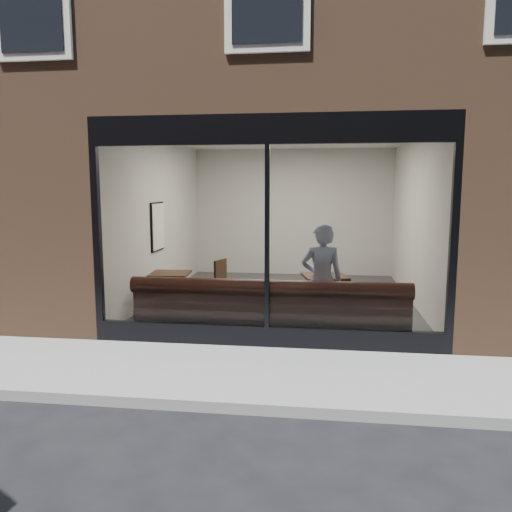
# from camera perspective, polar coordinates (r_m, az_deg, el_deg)

# --- Properties ---
(ground) EXTENTS (120.00, 120.00, 0.00)m
(ground) POSITION_cam_1_polar(r_m,az_deg,el_deg) (5.25, -1.32, -17.26)
(ground) COLOR black
(ground) RESTS_ON ground
(sidewalk_near) EXTENTS (40.00, 2.00, 0.01)m
(sidewalk_near) POSITION_cam_1_polar(r_m,az_deg,el_deg) (6.16, 0.15, -13.30)
(sidewalk_near) COLOR gray
(sidewalk_near) RESTS_ON ground
(kerb_near) EXTENTS (40.00, 0.10, 0.12)m
(kerb_near) POSITION_cam_1_polar(r_m,az_deg,el_deg) (5.18, -1.41, -16.90)
(kerb_near) COLOR gray
(kerb_near) RESTS_ON ground
(host_building_pier_left) EXTENTS (2.50, 12.00, 3.20)m
(host_building_pier_left) POSITION_cam_1_polar(r_m,az_deg,el_deg) (13.49, -11.96, 4.99)
(host_building_pier_left) COLOR brown
(host_building_pier_left) RESTS_ON ground
(host_building_pier_right) EXTENTS (2.50, 12.00, 3.20)m
(host_building_pier_right) POSITION_cam_1_polar(r_m,az_deg,el_deg) (13.07, 20.92, 4.56)
(host_building_pier_right) COLOR brown
(host_building_pier_right) RESTS_ON ground
(host_building_backfill) EXTENTS (5.00, 6.00, 3.20)m
(host_building_backfill) POSITION_cam_1_polar(r_m,az_deg,el_deg) (15.73, 4.86, 5.52)
(host_building_backfill) COLOR brown
(host_building_backfill) RESTS_ON ground
(cafe_floor) EXTENTS (6.00, 6.00, 0.00)m
(cafe_floor) POSITION_cam_1_polar(r_m,az_deg,el_deg) (9.98, 3.11, -4.97)
(cafe_floor) COLOR #2D2D30
(cafe_floor) RESTS_ON ground
(cafe_ceiling) EXTENTS (6.00, 6.00, 0.00)m
(cafe_ceiling) POSITION_cam_1_polar(r_m,az_deg,el_deg) (9.78, 3.26, 13.46)
(cafe_ceiling) COLOR white
(cafe_ceiling) RESTS_ON host_building_upper
(cafe_wall_back) EXTENTS (5.00, 0.00, 5.00)m
(cafe_wall_back) POSITION_cam_1_polar(r_m,az_deg,el_deg) (12.73, 4.22, 4.98)
(cafe_wall_back) COLOR silver
(cafe_wall_back) RESTS_ON ground
(cafe_wall_left) EXTENTS (0.00, 6.00, 6.00)m
(cafe_wall_left) POSITION_cam_1_polar(r_m,az_deg,el_deg) (10.24, -10.88, 4.18)
(cafe_wall_left) COLOR silver
(cafe_wall_left) RESTS_ON ground
(cafe_wall_right) EXTENTS (0.00, 6.00, 6.00)m
(cafe_wall_right) POSITION_cam_1_polar(r_m,az_deg,el_deg) (9.88, 17.77, 3.81)
(cafe_wall_right) COLOR silver
(cafe_wall_right) RESTS_ON ground
(storefront_kick) EXTENTS (5.00, 0.10, 0.30)m
(storefront_kick) POSITION_cam_1_polar(r_m,az_deg,el_deg) (7.10, 1.25, -9.19)
(storefront_kick) COLOR black
(storefront_kick) RESTS_ON ground
(storefront_header) EXTENTS (5.00, 0.10, 0.40)m
(storefront_header) POSITION_cam_1_polar(r_m,az_deg,el_deg) (6.83, 1.32, 14.31)
(storefront_header) COLOR black
(storefront_header) RESTS_ON host_building_upper
(storefront_mullion) EXTENTS (0.06, 0.10, 2.50)m
(storefront_mullion) POSITION_cam_1_polar(r_m,az_deg,el_deg) (6.83, 1.29, 2.13)
(storefront_mullion) COLOR black
(storefront_mullion) RESTS_ON storefront_kick
(storefront_glass) EXTENTS (4.80, 0.00, 4.80)m
(storefront_glass) POSITION_cam_1_polar(r_m,az_deg,el_deg) (6.80, 1.26, 2.10)
(storefront_glass) COLOR white
(storefront_glass) RESTS_ON storefront_kick
(banquette) EXTENTS (4.00, 0.55, 0.45)m
(banquette) POSITION_cam_1_polar(r_m,az_deg,el_deg) (7.46, 1.59, -7.74)
(banquette) COLOR #331812
(banquette) RESTS_ON cafe_floor
(person) EXTENTS (0.65, 0.45, 1.70)m
(person) POSITION_cam_1_polar(r_m,az_deg,el_deg) (7.55, 7.51, -2.76)
(person) COLOR #AABBDD
(person) RESTS_ON cafe_floor
(cafe_table_left) EXTENTS (0.71, 0.71, 0.04)m
(cafe_table_left) POSITION_cam_1_polar(r_m,az_deg,el_deg) (8.80, -9.81, -2.03)
(cafe_table_left) COLOR black
(cafe_table_left) RESTS_ON cafe_floor
(cafe_table_right) EXTENTS (0.84, 0.84, 0.05)m
(cafe_table_right) POSITION_cam_1_polar(r_m,az_deg,el_deg) (8.50, 7.87, -2.33)
(cafe_table_right) COLOR black
(cafe_table_right) RESTS_ON cafe_floor
(cafe_chair_left) EXTENTS (0.51, 0.51, 0.04)m
(cafe_chair_left) POSITION_cam_1_polar(r_m,az_deg,el_deg) (9.17, -5.09, -4.72)
(cafe_chair_left) COLOR black
(cafe_chair_left) RESTS_ON cafe_floor
(cafe_chair_right) EXTENTS (0.41, 0.41, 0.04)m
(cafe_chair_right) POSITION_cam_1_polar(r_m,az_deg,el_deg) (8.80, 6.73, -5.29)
(cafe_chair_right) COLOR black
(cafe_chair_right) RESTS_ON cafe_floor
(wall_poster) EXTENTS (0.02, 0.67, 0.89)m
(wall_poster) POSITION_cam_1_polar(r_m,az_deg,el_deg) (10.00, -11.10, 3.32)
(wall_poster) COLOR white
(wall_poster) RESTS_ON cafe_wall_left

